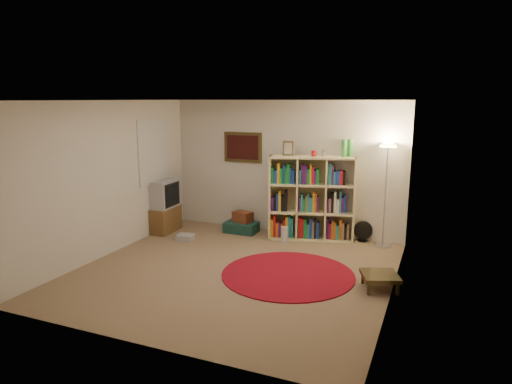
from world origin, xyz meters
TOP-DOWN VIEW (x-y plane):
  - room at (-0.05, 0.05)m, footprint 4.54×4.54m
  - bookshelf at (0.58, 2.00)m, footprint 1.58×0.81m
  - floor_lamp at (1.89, 2.04)m, footprint 0.44×0.44m
  - floor_fan at (1.52, 2.19)m, footprint 0.33×0.19m
  - tv_stand at (-2.18, 1.37)m, footprint 0.51×0.70m
  - dvd_box at (-1.49, 1.07)m, footprint 0.33×0.29m
  - suitcase at (-0.74, 1.89)m, footprint 0.62×0.40m
  - wicker_basket at (-0.72, 1.92)m, footprint 0.40×0.33m
  - paper_towel at (0.22, 1.65)m, footprint 0.14×0.14m
  - red_rug at (0.78, 0.17)m, footprint 1.94×1.94m
  - side_table at (2.09, 0.16)m, footprint 0.61×0.61m

SIDE VIEW (x-z plane):
  - red_rug at x=0.78m, z-range 0.00..0.02m
  - dvd_box at x=-1.49m, z-range 0.00..0.10m
  - suitcase at x=-0.74m, z-range 0.00..0.20m
  - paper_towel at x=0.22m, z-range 0.00..0.27m
  - side_table at x=2.09m, z-range 0.07..0.29m
  - floor_fan at x=1.52m, z-range 0.00..0.38m
  - wicker_basket at x=-0.72m, z-range 0.20..0.40m
  - tv_stand at x=-2.18m, z-range -0.02..0.99m
  - bookshelf at x=0.58m, z-range -0.18..1.65m
  - room at x=-0.05m, z-range -0.01..2.53m
  - floor_lamp at x=1.89m, z-range 0.60..2.40m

